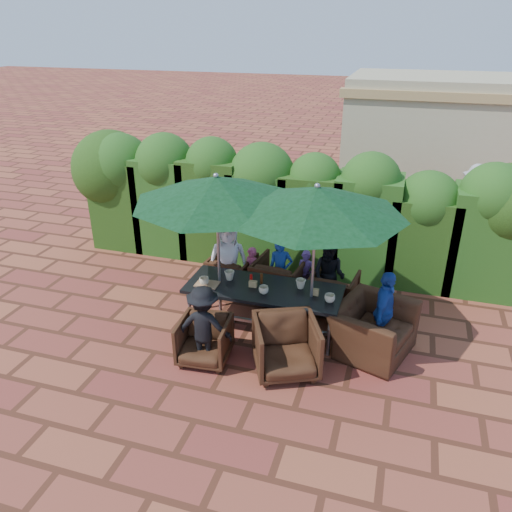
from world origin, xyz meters
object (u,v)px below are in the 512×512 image
(umbrella_right, at_px, (317,201))
(chair_far_right, at_px, (334,290))
(chair_far_left, at_px, (232,272))
(umbrella_left, at_px, (216,190))
(chair_near_left, at_px, (204,338))
(chair_near_right, at_px, (286,344))
(dining_table, at_px, (264,292))
(chair_far_mid, at_px, (279,278))
(chair_end_right, at_px, (373,321))

(umbrella_right, xyz_separation_m, chair_far_right, (0.19, 0.98, -1.84))
(umbrella_right, height_order, chair_far_left, umbrella_right)
(umbrella_left, xyz_separation_m, chair_near_left, (0.13, -0.99, -1.86))
(umbrella_left, distance_m, chair_near_right, 2.37)
(chair_near_left, bearing_deg, chair_far_right, 46.60)
(umbrella_right, bearing_deg, chair_far_left, 146.27)
(umbrella_left, bearing_deg, dining_table, -1.25)
(dining_table, relative_size, umbrella_right, 0.95)
(chair_far_left, bearing_deg, chair_near_left, 104.28)
(chair_far_right, xyz_separation_m, chair_near_right, (-0.36, -1.81, 0.06))
(umbrella_right, xyz_separation_m, chair_far_mid, (-0.75, 1.03, -1.80))
(chair_far_mid, bearing_deg, umbrella_right, 133.10)
(chair_far_right, xyz_separation_m, chair_end_right, (0.72, -0.99, 0.13))
(umbrella_right, relative_size, chair_near_left, 3.48)
(chair_far_right, xyz_separation_m, chair_near_left, (-1.51, -1.91, -0.01))
(umbrella_right, xyz_separation_m, chair_end_right, (0.92, -0.01, -1.72))
(chair_far_mid, relative_size, chair_end_right, 0.74)
(umbrella_right, height_order, chair_near_left, umbrella_right)
(dining_table, distance_m, chair_far_left, 1.40)
(chair_far_right, distance_m, chair_near_right, 1.85)
(umbrella_left, xyz_separation_m, umbrella_right, (1.45, -0.06, 0.00))
(umbrella_left, relative_size, chair_far_right, 3.33)
(umbrella_right, distance_m, chair_far_right, 2.10)
(chair_far_left, height_order, chair_near_left, chair_far_left)
(chair_near_right, bearing_deg, chair_end_right, 12.53)
(chair_far_left, distance_m, chair_far_right, 1.82)
(umbrella_left, relative_size, umbrella_right, 0.99)
(chair_far_right, height_order, chair_near_left, chair_far_right)
(chair_far_left, xyz_separation_m, chair_far_mid, (0.88, -0.06, 0.04))
(dining_table, xyz_separation_m, chair_near_left, (-0.58, -0.97, -0.32))
(chair_end_right, bearing_deg, chair_near_right, 145.60)
(chair_near_left, distance_m, chair_near_right, 1.16)
(chair_far_left, xyz_separation_m, chair_near_left, (0.30, -2.01, -0.02))
(dining_table, relative_size, chair_near_right, 2.74)
(dining_table, distance_m, chair_far_mid, 1.02)
(chair_far_mid, xyz_separation_m, chair_far_right, (0.94, -0.05, -0.05))
(dining_table, height_order, chair_near_left, dining_table)
(chair_near_left, height_order, chair_near_right, chair_near_right)
(umbrella_right, relative_size, chair_near_right, 2.88)
(dining_table, height_order, chair_near_right, chair_near_right)
(umbrella_left, bearing_deg, chair_near_right, -34.37)
(umbrella_right, xyz_separation_m, chair_far_left, (-1.62, 1.08, -1.84))
(chair_far_mid, relative_size, chair_far_right, 1.13)
(umbrella_right, xyz_separation_m, chair_near_left, (-1.32, -0.93, -1.86))
(chair_near_right, xyz_separation_m, chair_end_right, (1.08, 0.82, 0.07))
(chair_far_left, height_order, chair_far_mid, chair_far_mid)
(chair_far_mid, distance_m, chair_near_right, 1.94)
(dining_table, bearing_deg, chair_near_left, -120.82)
(chair_far_left, bearing_deg, dining_table, 135.99)
(chair_far_left, relative_size, chair_near_right, 0.88)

